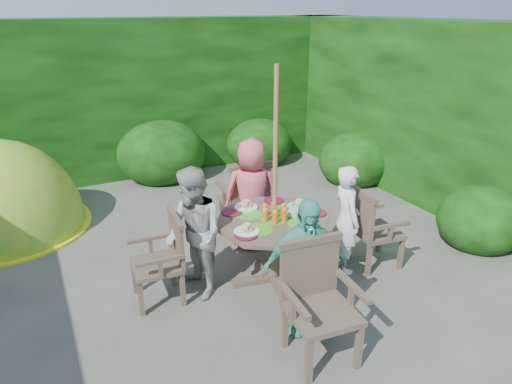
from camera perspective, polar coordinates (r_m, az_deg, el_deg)
name	(u,v)px	position (r m, az deg, el deg)	size (l,w,h in m)	color
ground	(200,289)	(4.76, -7.06, -12.00)	(60.00, 60.00, 0.00)	#4D4944
hedge_enclosure	(154,139)	(5.42, -12.62, 6.54)	(9.00, 9.00, 2.50)	black
patio_table	(274,229)	(4.59, 2.31, -4.64)	(1.41, 1.41, 0.85)	#43362B
parasol_pole	(275,182)	(4.38, 2.37, 1.26)	(0.04, 0.04, 2.20)	#8E5D38
garden_chair_right	(371,227)	(5.08, 14.17, -4.25)	(0.52, 0.57, 0.86)	#43362B
garden_chair_left	(164,258)	(4.47, -11.49, -8.03)	(0.48, 0.53, 0.84)	#43362B
garden_chair_back	(246,197)	(5.58, -1.26, -0.62)	(0.57, 0.51, 0.93)	#43362B
garden_chair_front	(317,299)	(3.76, 7.69, -13.17)	(0.61, 0.55, 0.94)	#43362B
child_right	(346,219)	(4.88, 11.21, -3.38)	(0.43, 0.28, 1.18)	white
child_left	(194,234)	(4.39, -7.70, -5.28)	(0.64, 0.50, 1.31)	#A6A7A2
child_back	(252,194)	(5.25, -0.54, -0.27)	(0.64, 0.42, 1.31)	#D9596A
child_front	(305,267)	(3.92, 6.10, -9.31)	(0.73, 0.30, 1.25)	#4FB89E
dome_tent	(9,229)	(6.70, -28.51, -4.12)	(2.44, 2.44, 2.34)	#61B723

